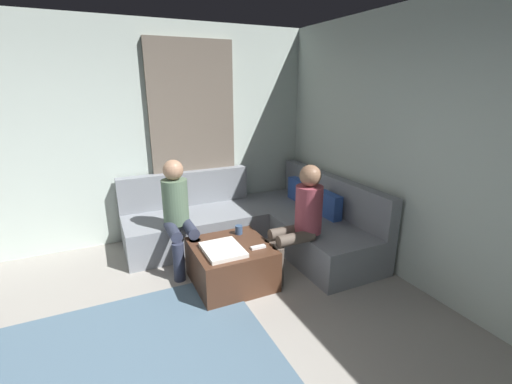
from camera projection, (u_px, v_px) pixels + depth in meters
name	position (u px, v px, depth m)	size (l,w,h in m)	color
wall_back	(494.00, 166.00, 2.74)	(6.00, 0.12, 2.70)	silver
wall_left	(83.00, 139.00, 4.09)	(0.12, 6.00, 2.70)	silver
curtain_panel	(194.00, 141.00, 4.56)	(0.06, 1.10, 2.50)	#726659
sectional_couch	(259.00, 223.00, 4.43)	(2.10, 2.55, 0.87)	gray
ottoman	(231.00, 264.00, 3.56)	(0.76, 0.76, 0.42)	#4C2D1E
folded_blanket	(223.00, 250.00, 3.36)	(0.44, 0.36, 0.04)	white
coffee_mug	(239.00, 230.00, 3.75)	(0.08, 0.08, 0.10)	#334C72
game_remote	(258.00, 247.00, 3.43)	(0.05, 0.15, 0.02)	white
person_on_couch_back	(300.00, 217.00, 3.58)	(0.30, 0.60, 1.20)	brown
person_on_couch_side	(178.00, 211.00, 3.76)	(0.60, 0.30, 1.20)	#2D3347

